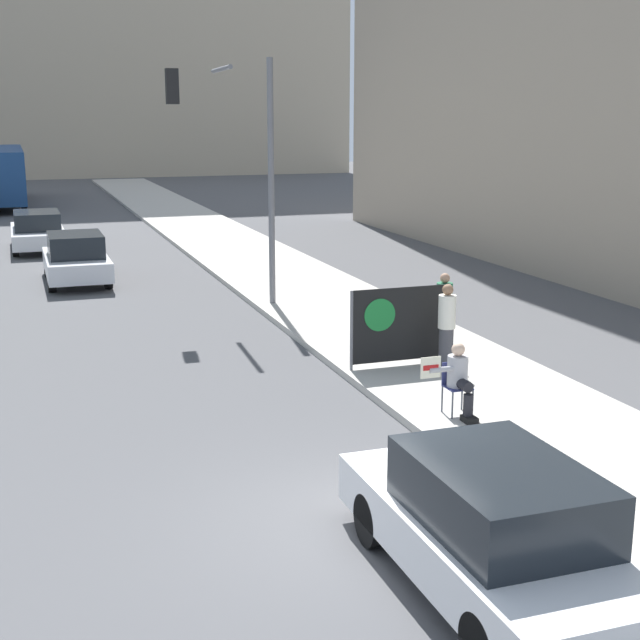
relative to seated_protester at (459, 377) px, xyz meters
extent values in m
plane|color=#4F4F51|center=(-2.97, -2.94, -0.80)|extent=(160.00, 160.00, 0.00)
cube|color=#B7B2A8|center=(1.06, 12.06, -0.72)|extent=(3.88, 90.00, 0.14)
cylinder|color=#474C56|center=(-0.16, -0.13, -0.43)|extent=(0.03, 0.03, 0.45)
cylinder|color=#474C56|center=(0.21, -0.13, -0.43)|extent=(0.03, 0.03, 0.45)
cylinder|color=#474C56|center=(-0.16, 0.24, -0.43)|extent=(0.03, 0.03, 0.45)
cylinder|color=#474C56|center=(0.21, 0.24, -0.43)|extent=(0.03, 0.03, 0.45)
cube|color=navy|center=(0.02, 0.06, -0.19)|extent=(0.40, 0.40, 0.02)
cube|color=navy|center=(0.02, 0.25, 0.01)|extent=(0.40, 0.02, 0.38)
cylinder|color=black|center=(0.02, -0.10, -0.09)|extent=(0.18, 0.42, 0.18)
cylinder|color=black|center=(0.02, -0.31, -0.43)|extent=(0.16, 0.16, 0.45)
cube|color=black|center=(0.02, -0.37, -0.60)|extent=(0.20, 0.28, 0.10)
cylinder|color=#9E9EA3|center=(0.02, 0.09, 0.08)|extent=(0.34, 0.34, 0.52)
sphere|color=beige|center=(0.02, 0.09, 0.45)|extent=(0.22, 0.22, 0.22)
cylinder|color=#9E9EA3|center=(-0.31, 0.01, 0.16)|extent=(0.45, 0.09, 0.09)
cube|color=#EAE5C6|center=(-0.51, 0.01, 0.22)|extent=(0.35, 0.02, 0.36)
cube|color=#AD1414|center=(-0.51, -0.01, 0.22)|extent=(0.27, 0.01, 0.09)
cylinder|color=#424247|center=(1.07, 2.54, -0.24)|extent=(0.28, 0.28, 0.82)
cylinder|color=silver|center=(1.07, 2.54, 0.49)|extent=(0.34, 0.34, 0.65)
sphere|color=#936B4C|center=(1.07, 2.54, 0.92)|extent=(0.21, 0.21, 0.21)
cylinder|color=#424247|center=(1.75, 4.00, -0.26)|extent=(0.28, 0.28, 0.78)
cylinder|color=#236642|center=(1.75, 4.00, 0.44)|extent=(0.34, 0.34, 0.62)
sphere|color=tan|center=(1.75, 4.00, 0.85)|extent=(0.21, 0.21, 0.21)
cylinder|color=slate|center=(-0.70, 3.07, 0.13)|extent=(0.06, 0.06, 1.57)
cylinder|color=slate|center=(1.37, 3.07, 0.13)|extent=(0.06, 0.06, 1.57)
cube|color=black|center=(0.33, 3.07, 0.18)|extent=(2.07, 0.02, 1.47)
cylinder|color=#197A33|center=(-0.12, 3.05, 0.40)|extent=(0.65, 0.01, 0.65)
cylinder|color=slate|center=(-0.39, 9.64, 2.46)|extent=(0.16, 0.16, 6.22)
cylinder|color=slate|center=(-1.61, 9.71, 5.27)|extent=(0.24, 2.43, 0.11)
cube|color=black|center=(-2.82, 9.77, 4.85)|extent=(0.32, 0.32, 0.84)
sphere|color=green|center=(-2.82, 9.77, 4.57)|extent=(0.18, 0.18, 0.18)
cube|color=white|center=(-2.17, -4.83, -0.24)|extent=(1.79, 4.37, 0.58)
cube|color=black|center=(-2.17, -5.00, 0.39)|extent=(1.54, 2.27, 0.67)
cylinder|color=black|center=(-2.95, -3.47, -0.48)|extent=(0.22, 0.64, 0.64)
cylinder|color=black|center=(-1.38, -3.47, -0.48)|extent=(0.22, 0.64, 0.64)
cylinder|color=black|center=(-1.38, -6.18, -0.48)|extent=(0.22, 0.64, 0.64)
cube|color=silver|center=(-5.00, 15.06, -0.24)|extent=(1.80, 4.13, 0.57)
cube|color=black|center=(-5.00, 14.89, 0.38)|extent=(1.55, 2.15, 0.66)
cylinder|color=black|center=(-5.79, 16.34, -0.48)|extent=(0.22, 0.64, 0.64)
cylinder|color=black|center=(-4.20, 16.34, -0.48)|extent=(0.22, 0.64, 0.64)
cylinder|color=black|center=(-5.79, 13.78, -0.48)|extent=(0.22, 0.64, 0.64)
cylinder|color=black|center=(-4.20, 13.78, -0.48)|extent=(0.22, 0.64, 0.64)
cube|color=silver|center=(-5.87, 22.41, -0.25)|extent=(1.88, 4.74, 0.54)
cube|color=black|center=(-5.87, 22.22, 0.34)|extent=(1.62, 2.47, 0.64)
cylinder|color=black|center=(-6.70, 23.88, -0.48)|extent=(0.22, 0.64, 0.64)
cylinder|color=black|center=(-5.04, 23.88, -0.48)|extent=(0.22, 0.64, 0.64)
cylinder|color=black|center=(-6.70, 20.94, -0.48)|extent=(0.22, 0.64, 0.64)
cylinder|color=black|center=(-5.04, 20.94, -0.48)|extent=(0.22, 0.64, 0.64)
cylinder|color=black|center=(-6.11, 44.39, -0.28)|extent=(0.30, 1.04, 1.04)
cylinder|color=black|center=(-6.11, 36.79, -0.28)|extent=(0.30, 1.04, 1.04)
camera|label=1|loc=(-6.70, -12.46, 4.21)|focal=50.00mm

